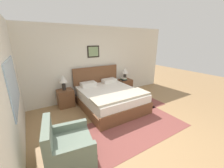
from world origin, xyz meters
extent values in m
plane|color=#99754C|center=(0.00, 0.00, 0.00)|extent=(16.00, 16.00, 0.00)
cube|color=silver|center=(0.00, 2.93, 1.30)|extent=(6.86, 0.06, 2.60)
cube|color=black|center=(0.13, 2.89, 1.73)|extent=(0.45, 0.02, 0.41)
cube|color=gray|center=(0.13, 2.88, 1.73)|extent=(0.37, 0.00, 0.33)
cube|color=silver|center=(-2.26, 1.45, 1.30)|extent=(0.06, 5.30, 2.60)
cube|color=#9EBCDB|center=(-2.22, 1.39, 1.32)|extent=(0.02, 1.52, 0.93)
cube|color=brown|center=(0.11, 0.55, 0.00)|extent=(2.67, 1.46, 0.01)
cube|color=brown|center=(1.50, 1.55, 0.00)|extent=(0.88, 1.13, 0.01)
cube|color=brown|center=(0.18, 1.82, 0.14)|extent=(1.75, 2.05, 0.28)
cube|color=brown|center=(0.18, 0.82, 0.32)|extent=(1.75, 0.06, 0.08)
cube|color=white|center=(0.18, 1.82, 0.43)|extent=(1.68, 1.97, 0.30)
cube|color=brown|center=(0.18, 2.81, 0.89)|extent=(1.75, 0.06, 0.61)
cube|color=#B2A893|center=(0.18, 1.18, 0.61)|extent=(1.71, 0.57, 0.06)
cube|color=white|center=(-0.24, 2.58, 0.65)|extent=(0.52, 0.32, 0.14)
cube|color=white|center=(0.60, 2.58, 0.65)|extent=(0.52, 0.32, 0.14)
cube|color=slate|center=(-1.51, 0.34, 0.22)|extent=(0.87, 0.90, 0.44)
cube|color=slate|center=(-1.83, 0.39, 0.65)|extent=(0.24, 0.81, 0.42)
cube|color=slate|center=(-1.46, 0.68, 0.51)|extent=(0.77, 0.21, 0.14)
cube|color=slate|center=(-1.56, -0.01, 0.51)|extent=(0.77, 0.21, 0.14)
cube|color=brown|center=(-1.04, 2.64, 0.29)|extent=(0.49, 0.43, 0.57)
sphere|color=#332D28|center=(-1.04, 2.41, 0.45)|extent=(0.02, 0.02, 0.02)
cube|color=brown|center=(1.40, 2.64, 0.29)|extent=(0.49, 0.43, 0.57)
sphere|color=#332D28|center=(1.40, 2.41, 0.45)|extent=(0.02, 0.02, 0.02)
cylinder|color=#2D2823|center=(-1.05, 2.66, 0.67)|extent=(0.12, 0.12, 0.20)
cylinder|color=#2D2823|center=(-1.05, 2.66, 0.81)|extent=(0.02, 0.02, 0.06)
cone|color=silver|center=(-1.05, 2.66, 0.95)|extent=(0.26, 0.26, 0.23)
cylinder|color=#2D2823|center=(1.39, 2.66, 0.67)|extent=(0.12, 0.12, 0.20)
cylinder|color=#2D2823|center=(1.39, 2.66, 0.81)|extent=(0.02, 0.02, 0.06)
cone|color=silver|center=(1.39, 2.66, 0.95)|extent=(0.26, 0.26, 0.23)
cube|color=#232328|center=(1.29, 2.60, 0.59)|extent=(0.20, 0.23, 0.04)
cube|color=#4C7551|center=(1.29, 2.60, 0.63)|extent=(0.19, 0.27, 0.03)
cube|color=silver|center=(1.29, 2.60, 0.65)|extent=(0.16, 0.22, 0.03)
camera|label=1|loc=(-1.90, -1.73, 2.10)|focal=22.00mm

